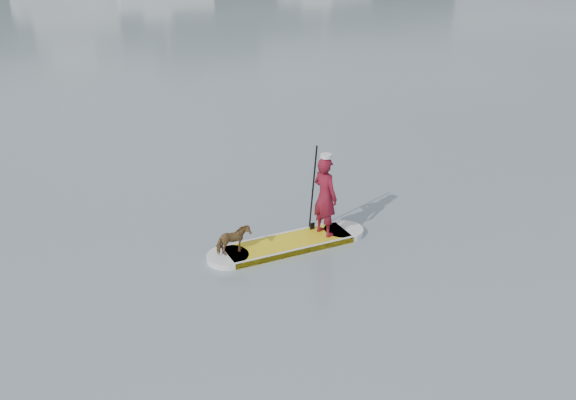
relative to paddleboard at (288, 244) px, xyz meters
name	(u,v)px	position (x,y,z in m)	size (l,w,h in m)	color
ground	(117,324)	(-3.52, -1.26, -0.06)	(140.00, 140.00, 0.00)	slate
paddleboard	(288,244)	(0.00, 0.00, 0.00)	(3.30, 0.87, 0.12)	yellow
paddler	(325,196)	(0.80, 0.02, 0.86)	(0.59, 0.38, 1.61)	maroon
white_cap	(326,156)	(0.80, 0.02, 1.70)	(0.22, 0.22, 0.07)	silver
dog	(233,240)	(-1.13, -0.03, 0.33)	(0.29, 0.65, 0.54)	#51301B
paddle	(313,199)	(0.66, 0.28, 0.74)	(0.10, 0.30, 2.00)	black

